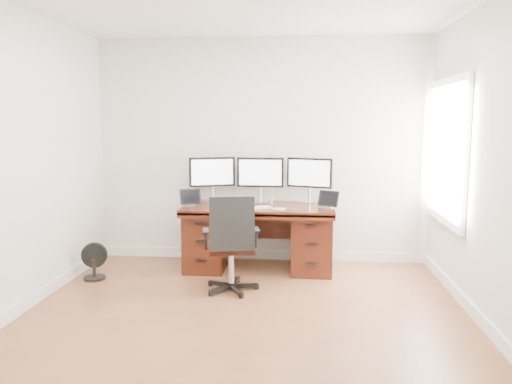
# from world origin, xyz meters

# --- Properties ---
(ground) EXTENTS (4.50, 4.50, 0.00)m
(ground) POSITION_xyz_m (0.00, 0.00, 0.00)
(ground) COLOR brown
(ground) RESTS_ON ground
(back_wall) EXTENTS (4.00, 0.10, 2.70)m
(back_wall) POSITION_xyz_m (0.00, 2.25, 1.35)
(back_wall) COLOR silver
(back_wall) RESTS_ON ground
(right_wall) EXTENTS (0.10, 4.50, 2.70)m
(right_wall) POSITION_xyz_m (2.00, 0.11, 1.35)
(right_wall) COLOR silver
(right_wall) RESTS_ON ground
(desk) EXTENTS (1.70, 0.80, 0.75)m
(desk) POSITION_xyz_m (0.00, 1.83, 0.40)
(desk) COLOR #3C150C
(desk) RESTS_ON ground
(office_chair) EXTENTS (0.62, 0.62, 0.99)m
(office_chair) POSITION_xyz_m (-0.20, 1.00, 0.33)
(office_chair) COLOR black
(office_chair) RESTS_ON ground
(floor_fan) EXTENTS (0.28, 0.23, 0.40)m
(floor_fan) POSITION_xyz_m (-1.75, 1.27, 0.19)
(floor_fan) COLOR black
(floor_fan) RESTS_ON ground
(monitor_left) EXTENTS (0.53, 0.23, 0.53)m
(monitor_left) POSITION_xyz_m (-0.58, 2.07, 1.09)
(monitor_left) COLOR silver
(monitor_left) RESTS_ON desk
(monitor_center) EXTENTS (0.55, 0.15, 0.53)m
(monitor_center) POSITION_xyz_m (-0.00, 2.07, 1.09)
(monitor_center) COLOR silver
(monitor_center) RESTS_ON desk
(monitor_right) EXTENTS (0.53, 0.22, 0.53)m
(monitor_right) POSITION_xyz_m (0.58, 2.07, 1.09)
(monitor_right) COLOR silver
(monitor_right) RESTS_ON desk
(tablet_left) EXTENTS (0.25, 0.16, 0.19)m
(tablet_left) POSITION_xyz_m (-0.78, 1.75, 0.84)
(tablet_left) COLOR silver
(tablet_left) RESTS_ON desk
(tablet_right) EXTENTS (0.24, 0.18, 0.19)m
(tablet_right) POSITION_xyz_m (0.79, 1.75, 0.84)
(tablet_right) COLOR silver
(tablet_right) RESTS_ON desk
(keyboard) EXTENTS (0.32, 0.24, 0.01)m
(keyboard) POSITION_xyz_m (0.01, 1.63, 0.76)
(keyboard) COLOR silver
(keyboard) RESTS_ON desk
(trackpad) EXTENTS (0.15, 0.15, 0.01)m
(trackpad) POSITION_xyz_m (0.25, 1.58, 0.76)
(trackpad) COLOR silver
(trackpad) RESTS_ON desk
(drawing_tablet) EXTENTS (0.25, 0.20, 0.01)m
(drawing_tablet) POSITION_xyz_m (-0.28, 1.63, 0.76)
(drawing_tablet) COLOR black
(drawing_tablet) RESTS_ON desk
(phone) EXTENTS (0.13, 0.08, 0.01)m
(phone) POSITION_xyz_m (-0.02, 1.77, 0.76)
(phone) COLOR black
(phone) RESTS_ON desk
(figurine_brown) EXTENTS (0.03, 0.03, 0.07)m
(figurine_brown) POSITION_xyz_m (-0.35, 1.95, 0.79)
(figurine_brown) COLOR brown
(figurine_brown) RESTS_ON desk
(figurine_pink) EXTENTS (0.03, 0.03, 0.07)m
(figurine_pink) POSITION_xyz_m (-0.26, 1.95, 0.79)
(figurine_pink) COLOR pink
(figurine_pink) RESTS_ON desk
(figurine_purple) EXTENTS (0.03, 0.03, 0.07)m
(figurine_purple) POSITION_xyz_m (-0.11, 1.95, 0.79)
(figurine_purple) COLOR #BB74E0
(figurine_purple) RESTS_ON desk
(figurine_yellow) EXTENTS (0.03, 0.03, 0.07)m
(figurine_yellow) POSITION_xyz_m (0.14, 1.95, 0.79)
(figurine_yellow) COLOR #D8D374
(figurine_yellow) RESTS_ON desk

